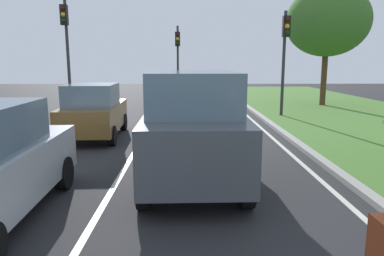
# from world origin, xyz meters

# --- Properties ---
(ground_plane) EXTENTS (60.00, 60.00, 0.00)m
(ground_plane) POSITION_xyz_m (0.00, 14.00, 0.00)
(ground_plane) COLOR #262628
(lane_line_center) EXTENTS (0.12, 32.00, 0.01)m
(lane_line_center) POSITION_xyz_m (-0.70, 14.00, 0.00)
(lane_line_center) COLOR silver
(lane_line_center) RESTS_ON ground
(lane_line_right_edge) EXTENTS (0.12, 32.00, 0.01)m
(lane_line_right_edge) POSITION_xyz_m (3.60, 14.00, 0.00)
(lane_line_right_edge) COLOR silver
(lane_line_right_edge) RESTS_ON ground
(curb_right) EXTENTS (0.24, 48.00, 0.12)m
(curb_right) POSITION_xyz_m (4.10, 14.00, 0.06)
(curb_right) COLOR #9E9B93
(curb_right) RESTS_ON ground
(car_suv_ahead) EXTENTS (2.04, 4.54, 2.28)m
(car_suv_ahead) POSITION_xyz_m (0.88, 9.35, 1.17)
(car_suv_ahead) COLOR #474C51
(car_suv_ahead) RESTS_ON ground
(car_hatchback_far) EXTENTS (1.84, 3.76, 1.78)m
(car_hatchback_far) POSITION_xyz_m (-2.28, 13.73, 0.88)
(car_hatchback_far) COLOR brown
(car_hatchback_far) RESTS_ON ground
(traffic_light_near_right) EXTENTS (0.32, 0.50, 4.70)m
(traffic_light_near_right) POSITION_xyz_m (5.13, 18.26, 3.18)
(traffic_light_near_right) COLOR #2D2D2D
(traffic_light_near_right) RESTS_ON ground
(traffic_light_overhead_left) EXTENTS (0.32, 0.50, 5.34)m
(traffic_light_overhead_left) POSITION_xyz_m (-4.80, 19.12, 3.57)
(traffic_light_overhead_left) COLOR #2D2D2D
(traffic_light_overhead_left) RESTS_ON ground
(traffic_light_far_median) EXTENTS (0.32, 0.50, 4.78)m
(traffic_light_far_median) POSITION_xyz_m (0.18, 25.72, 3.16)
(traffic_light_far_median) COLOR #2D2D2D
(traffic_light_far_median) RESTS_ON ground
(tree_roadside_far) EXTENTS (4.54, 4.54, 6.64)m
(tree_roadside_far) POSITION_xyz_m (8.55, 22.40, 4.70)
(tree_roadside_far) COLOR #4C331E
(tree_roadside_far) RESTS_ON ground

